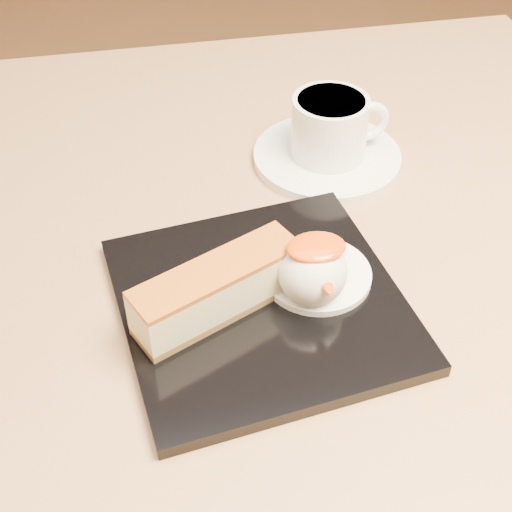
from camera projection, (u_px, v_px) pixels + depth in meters
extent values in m
cylinder|color=black|center=(282.00, 460.00, 0.89)|extent=(0.08, 0.08, 0.66)
cube|color=brown|center=(291.00, 254.00, 0.66)|extent=(0.80, 0.80, 0.04)
cube|color=black|center=(261.00, 303.00, 0.57)|extent=(0.25, 0.25, 0.01)
cube|color=brown|center=(219.00, 306.00, 0.56)|extent=(0.14, 0.09, 0.01)
cube|color=beige|center=(218.00, 288.00, 0.55)|extent=(0.14, 0.09, 0.03)
cube|color=#944F10|center=(217.00, 270.00, 0.53)|extent=(0.14, 0.09, 0.00)
cylinder|color=white|center=(317.00, 274.00, 0.59)|extent=(0.09, 0.09, 0.01)
sphere|color=white|center=(313.00, 272.00, 0.55)|extent=(0.05, 0.05, 0.05)
ellipsoid|color=#D94406|center=(316.00, 247.00, 0.54)|extent=(0.05, 0.04, 0.01)
ellipsoid|color=#2B833F|center=(276.00, 259.00, 0.59)|extent=(0.02, 0.01, 0.00)
ellipsoid|color=#2B833F|center=(286.00, 253.00, 0.60)|extent=(0.02, 0.02, 0.00)
ellipsoid|color=#2B833F|center=(265.00, 254.00, 0.60)|extent=(0.01, 0.02, 0.00)
cylinder|color=white|center=(327.00, 157.00, 0.73)|extent=(0.15, 0.15, 0.01)
cylinder|color=white|center=(329.00, 127.00, 0.70)|extent=(0.08, 0.08, 0.06)
cylinder|color=black|center=(331.00, 101.00, 0.68)|extent=(0.07, 0.07, 0.00)
torus|color=white|center=(369.00, 121.00, 0.71)|extent=(0.04, 0.01, 0.04)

